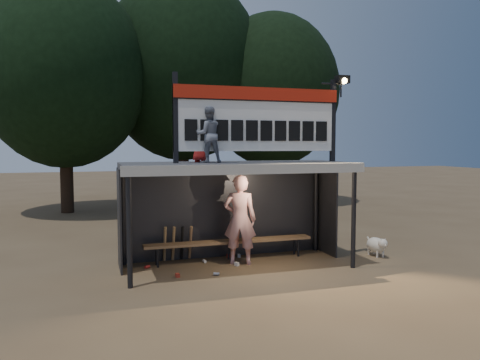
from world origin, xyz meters
name	(u,v)px	position (x,y,z in m)	size (l,w,h in m)	color
ground	(237,266)	(0.00, 0.00, 0.00)	(80.00, 80.00, 0.00)	brown
player	(240,219)	(0.13, 0.20, 1.02)	(0.74, 0.49, 2.04)	white
child_a	(208,135)	(-0.65, -0.04, 2.92)	(0.58, 0.45, 1.20)	slate
child_b	(200,143)	(-0.73, 0.43, 2.76)	(0.43, 0.28, 0.87)	maroon
dugout_shelter	(234,183)	(0.00, 0.24, 1.85)	(5.10, 2.08, 2.32)	#39393C
scoreboard_assembly	(261,117)	(0.56, -0.01, 3.32)	(4.10, 0.27, 1.99)	black
bench	(230,242)	(0.00, 0.55, 0.43)	(4.00, 0.35, 0.48)	olive
tree_left	(64,73)	(-4.00, 10.00, 5.51)	(6.46, 6.46, 9.27)	black
tree_mid	(183,69)	(1.00, 11.50, 6.17)	(7.22, 7.22, 10.36)	black
tree_right	(273,91)	(5.00, 10.50, 5.19)	(6.08, 6.08, 8.72)	black
dog	(377,245)	(3.53, -0.13, 0.28)	(0.36, 0.81, 0.49)	beige
bats	(178,243)	(-1.18, 0.82, 0.43)	(0.67, 0.35, 0.84)	olive
litter	(209,264)	(-0.59, 0.22, 0.04)	(2.33, 1.51, 0.08)	red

